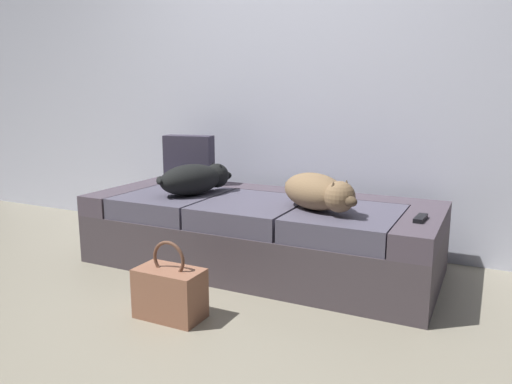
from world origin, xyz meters
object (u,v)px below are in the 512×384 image
(handbag, at_px, (170,292))
(tv_remote, at_px, (421,218))
(dog_tan, at_px, (318,192))
(throw_pillow, at_px, (189,160))
(dog_dark, at_px, (195,179))
(couch, at_px, (260,233))

(handbag, bearing_deg, tv_remote, 35.31)
(dog_tan, height_order, throw_pillow, throw_pillow)
(dog_dark, xyz_separation_m, throw_pillow, (-0.24, 0.28, 0.07))
(dog_dark, height_order, dog_tan, dog_tan)
(throw_pillow, bearing_deg, couch, -19.35)
(dog_dark, relative_size, tv_remote, 3.61)
(couch, distance_m, dog_dark, 0.53)
(couch, distance_m, throw_pillow, 0.80)
(dog_tan, relative_size, handbag, 1.44)
(couch, height_order, tv_remote, tv_remote)
(tv_remote, relative_size, handbag, 0.40)
(tv_remote, xyz_separation_m, handbag, (-1.02, -0.72, -0.31))
(dog_dark, height_order, throw_pillow, throw_pillow)
(tv_remote, distance_m, throw_pillow, 1.66)
(tv_remote, relative_size, throw_pillow, 0.44)
(couch, bearing_deg, handbag, -94.62)
(dog_dark, distance_m, tv_remote, 1.38)
(couch, xyz_separation_m, dog_tan, (0.41, -0.13, 0.31))
(dog_dark, relative_size, handbag, 1.43)
(dog_tan, bearing_deg, tv_remote, 1.53)
(dog_tan, relative_size, tv_remote, 3.62)
(dog_dark, bearing_deg, couch, 6.92)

